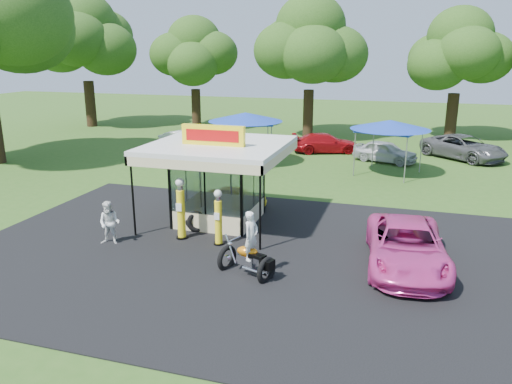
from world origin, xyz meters
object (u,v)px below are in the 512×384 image
gas_station_kiosk (219,181)px  tent_east (390,125)px  gas_pump_left (181,210)px  gas_pump_right (218,219)px  bg_car_c (385,152)px  pink_sedan (406,246)px  bg_car_b (326,143)px  spectator_west (110,223)px  tent_west (245,117)px  motorcycle (249,250)px  bg_car_a (184,141)px  bg_car_d (464,147)px  kiosk_car (237,197)px

gas_station_kiosk → tent_east: bearing=59.5°
gas_pump_left → gas_pump_right: (1.58, -0.17, -0.13)m
gas_pump_left → bg_car_c: (6.69, 16.38, -0.47)m
gas_station_kiosk → gas_pump_left: bearing=-105.8°
gas_pump_left → pink_sedan: gas_pump_left is taller
gas_pump_left → bg_car_b: bearing=82.2°
spectator_west → tent_west: tent_west is taller
pink_sedan → motorcycle: bearing=-161.3°
bg_car_a → tent_west: (5.73, -2.98, 2.28)m
gas_station_kiosk → bg_car_d: gas_station_kiosk is taller
gas_pump_left → bg_car_c: size_ratio=0.60×
gas_station_kiosk → kiosk_car: (-0.00, 2.21, -1.30)m
pink_sedan → bg_car_c: pink_sedan is taller
motorcycle → gas_pump_left: bearing=165.6°
spectator_west → bg_car_d: bearing=47.0°
motorcycle → tent_west: (-5.28, 15.68, 2.06)m
kiosk_car → gas_pump_right: bearing=-168.8°
gas_pump_right → bg_car_c: bearing=72.8°
gas_station_kiosk → tent_west: bearing=102.6°
pink_sedan → spectator_west: spectator_west is taller
kiosk_car → bg_car_a: bearing=34.8°
gas_pump_right → bg_car_b: bearing=87.2°
motorcycle → bg_car_d: (8.15, 21.23, -0.10)m
tent_east → bg_car_d: bearing=51.4°
bg_car_b → gas_station_kiosk: bearing=153.6°
gas_pump_left → bg_car_a: size_ratio=0.60×
tent_east → bg_car_b: bearing=130.4°
bg_car_c → spectator_west: bearing=172.8°
spectator_west → tent_east: 17.24m
pink_sedan → bg_car_c: (-1.57, 16.54, -0.06)m
gas_station_kiosk → tent_west: size_ratio=1.16×
gas_pump_left → tent_west: bearing=97.7°
kiosk_car → spectator_west: size_ratio=1.69×
bg_car_b → tent_west: tent_west is taller
gas_pump_left → spectator_west: (-2.31, -1.27, -0.33)m
kiosk_car → tent_east: 10.93m
gas_station_kiosk → pink_sedan: bearing=-18.1°
gas_station_kiosk → pink_sedan: size_ratio=1.00×
kiosk_car → pink_sedan: (7.61, -4.69, 0.27)m
gas_pump_right → pink_sedan: size_ratio=0.40×
spectator_west → bg_car_c: bearing=54.6°
bg_car_b → gas_pump_right: bearing=157.3°
bg_car_b → tent_west: 7.01m
gas_pump_left → tent_east: size_ratio=0.53×
gas_pump_left → kiosk_car: size_ratio=0.86×
gas_pump_left → bg_car_c: 17.70m
tent_west → bg_car_a: bearing=152.5°
bg_car_a → bg_car_d: (19.16, 2.57, 0.12)m
tent_west → tent_east: bearing=-1.6°
gas_station_kiosk → bg_car_b: (1.85, 16.06, -1.11)m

